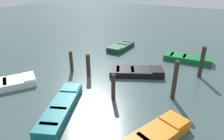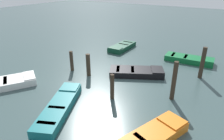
{
  "view_description": "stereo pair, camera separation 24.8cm",
  "coord_description": "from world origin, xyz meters",
  "px_view_note": "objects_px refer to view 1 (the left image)",
  "views": [
    {
      "loc": [
        -10.39,
        -6.21,
        5.79
      ],
      "look_at": [
        0.0,
        0.0,
        0.35
      ],
      "focal_mm": 32.31,
      "sensor_mm": 36.0,
      "label": 1
    },
    {
      "loc": [
        -10.26,
        -6.42,
        5.79
      ],
      "look_at": [
        0.0,
        0.0,
        0.35
      ],
      "focal_mm": 32.31,
      "sensor_mm": 36.0,
      "label": 2
    }
  ],
  "objects_px": {
    "rowboat_dark_green": "(121,47)",
    "mooring_piling_center": "(175,80)",
    "rowboat_black": "(137,72)",
    "mooring_piling_mid_left": "(202,62)",
    "rowboat_white": "(10,83)",
    "mooring_piling_far_right": "(71,61)",
    "rowboat_teal": "(61,107)",
    "mooring_piling_near_right": "(88,65)",
    "rowboat_green": "(188,59)",
    "mooring_piling_far_left": "(113,87)",
    "rowboat_orange": "(151,139)"
  },
  "relations": [
    {
      "from": "mooring_piling_far_right",
      "to": "mooring_piling_near_right",
      "type": "xyz_separation_m",
      "value": [
        -0.07,
        -1.5,
        0.05
      ]
    },
    {
      "from": "rowboat_black",
      "to": "rowboat_dark_green",
      "type": "relative_size",
      "value": 1.18
    },
    {
      "from": "mooring_piling_center",
      "to": "rowboat_white",
      "type": "bearing_deg",
      "value": 112.86
    },
    {
      "from": "mooring_piling_center",
      "to": "mooring_piling_far_left",
      "type": "height_order",
      "value": "mooring_piling_center"
    },
    {
      "from": "rowboat_teal",
      "to": "rowboat_green",
      "type": "height_order",
      "value": "same"
    },
    {
      "from": "mooring_piling_far_right",
      "to": "rowboat_dark_green",
      "type": "bearing_deg",
      "value": -6.13
    },
    {
      "from": "rowboat_white",
      "to": "rowboat_orange",
      "type": "bearing_deg",
      "value": -57.95
    },
    {
      "from": "rowboat_black",
      "to": "mooring_piling_near_right",
      "type": "xyz_separation_m",
      "value": [
        -1.78,
        2.64,
        0.53
      ]
    },
    {
      "from": "rowboat_green",
      "to": "rowboat_dark_green",
      "type": "bearing_deg",
      "value": 176.65
    },
    {
      "from": "mooring_piling_far_right",
      "to": "rowboat_orange",
      "type": "bearing_deg",
      "value": -117.0
    },
    {
      "from": "rowboat_green",
      "to": "mooring_piling_mid_left",
      "type": "height_order",
      "value": "mooring_piling_mid_left"
    },
    {
      "from": "rowboat_teal",
      "to": "rowboat_white",
      "type": "bearing_deg",
      "value": 62.54
    },
    {
      "from": "mooring_piling_mid_left",
      "to": "mooring_piling_center",
      "type": "xyz_separation_m",
      "value": [
        -3.49,
        0.77,
        0.04
      ]
    },
    {
      "from": "rowboat_black",
      "to": "rowboat_green",
      "type": "distance_m",
      "value": 4.88
    },
    {
      "from": "mooring_piling_center",
      "to": "mooring_piling_far_left",
      "type": "relative_size",
      "value": 1.5
    },
    {
      "from": "mooring_piling_mid_left",
      "to": "mooring_piling_center",
      "type": "relative_size",
      "value": 0.97
    },
    {
      "from": "rowboat_orange",
      "to": "mooring_piling_near_right",
      "type": "distance_m",
      "value": 6.74
    },
    {
      "from": "rowboat_dark_green",
      "to": "mooring_piling_center",
      "type": "relative_size",
      "value": 1.48
    },
    {
      "from": "rowboat_white",
      "to": "rowboat_green",
      "type": "xyz_separation_m",
      "value": [
        9.58,
        -8.18,
        -0.0
      ]
    },
    {
      "from": "rowboat_black",
      "to": "mooring_piling_far_right",
      "type": "bearing_deg",
      "value": 174.94
    },
    {
      "from": "rowboat_white",
      "to": "rowboat_black",
      "type": "bearing_deg",
      "value": -14.93
    },
    {
      "from": "mooring_piling_far_right",
      "to": "rowboat_teal",
      "type": "bearing_deg",
      "value": -144.88
    },
    {
      "from": "rowboat_teal",
      "to": "mooring_piling_center",
      "type": "xyz_separation_m",
      "value": [
        3.88,
        -4.29,
        0.85
      ]
    },
    {
      "from": "mooring_piling_far_right",
      "to": "rowboat_green",
      "type": "bearing_deg",
      "value": -47.71
    },
    {
      "from": "rowboat_white",
      "to": "rowboat_orange",
      "type": "xyz_separation_m",
      "value": [
        -0.04,
        -8.81,
        -0.0
      ]
    },
    {
      "from": "rowboat_teal",
      "to": "rowboat_black",
      "type": "distance_m",
      "value": 5.76
    },
    {
      "from": "rowboat_dark_green",
      "to": "mooring_piling_far_left",
      "type": "bearing_deg",
      "value": 25.46
    },
    {
      "from": "rowboat_black",
      "to": "mooring_piling_mid_left",
      "type": "xyz_separation_m",
      "value": [
        1.79,
        -3.63,
        0.81
      ]
    },
    {
      "from": "mooring_piling_center",
      "to": "rowboat_teal",
      "type": "bearing_deg",
      "value": 132.17
    },
    {
      "from": "rowboat_teal",
      "to": "mooring_piling_near_right",
      "type": "relative_size",
      "value": 2.77
    },
    {
      "from": "mooring_piling_center",
      "to": "mooring_piling_mid_left",
      "type": "bearing_deg",
      "value": -12.53
    },
    {
      "from": "mooring_piling_far_right",
      "to": "mooring_piling_far_left",
      "type": "bearing_deg",
      "value": -110.76
    },
    {
      "from": "rowboat_black",
      "to": "mooring_piling_far_right",
      "type": "height_order",
      "value": "mooring_piling_far_right"
    },
    {
      "from": "rowboat_black",
      "to": "rowboat_teal",
      "type": "bearing_deg",
      "value": -131.9
    },
    {
      "from": "rowboat_orange",
      "to": "mooring_piling_near_right",
      "type": "height_order",
      "value": "mooring_piling_near_right"
    },
    {
      "from": "rowboat_white",
      "to": "mooring_piling_far_right",
      "type": "height_order",
      "value": "mooring_piling_far_right"
    },
    {
      "from": "rowboat_green",
      "to": "mooring_piling_far_left",
      "type": "relative_size",
      "value": 2.51
    },
    {
      "from": "rowboat_white",
      "to": "mooring_piling_mid_left",
      "type": "bearing_deg",
      "value": -20.54
    },
    {
      "from": "rowboat_black",
      "to": "mooring_piling_mid_left",
      "type": "height_order",
      "value": "mooring_piling_mid_left"
    },
    {
      "from": "rowboat_black",
      "to": "rowboat_white",
      "type": "relative_size",
      "value": 1.16
    },
    {
      "from": "rowboat_white",
      "to": "mooring_piling_center",
      "type": "xyz_separation_m",
      "value": [
        3.64,
        -8.63,
        0.84
      ]
    },
    {
      "from": "rowboat_teal",
      "to": "mooring_piling_far_left",
      "type": "relative_size",
      "value": 2.91
    },
    {
      "from": "rowboat_teal",
      "to": "mooring_piling_far_right",
      "type": "bearing_deg",
      "value": 10.88
    },
    {
      "from": "mooring_piling_far_left",
      "to": "rowboat_orange",
      "type": "bearing_deg",
      "value": -125.19
    },
    {
      "from": "rowboat_teal",
      "to": "mooring_piling_far_left",
      "type": "height_order",
      "value": "mooring_piling_far_left"
    },
    {
      "from": "rowboat_green",
      "to": "mooring_piling_far_right",
      "type": "bearing_deg",
      "value": -141.19
    },
    {
      "from": "mooring_piling_near_right",
      "to": "rowboat_white",
      "type": "bearing_deg",
      "value": 138.61
    },
    {
      "from": "rowboat_white",
      "to": "mooring_piling_near_right",
      "type": "relative_size",
      "value": 2.15
    },
    {
      "from": "rowboat_dark_green",
      "to": "mooring_piling_center",
      "type": "xyz_separation_m",
      "value": [
        -5.93,
        -6.37,
        0.84
      ]
    },
    {
      "from": "mooring_piling_mid_left",
      "to": "mooring_piling_center",
      "type": "distance_m",
      "value": 3.57
    }
  ]
}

